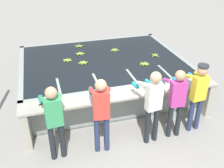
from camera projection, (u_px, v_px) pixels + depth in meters
name	position (u px, v px, depth m)	size (l,w,h in m)	color
ground_plane	(127.00, 133.00, 5.99)	(80.00, 80.00, 0.00)	gray
wash_tank	(103.00, 74.00, 7.58)	(4.50, 3.43, 0.92)	gray
work_ledge	(124.00, 104.00, 5.87)	(4.50, 0.45, 0.92)	#A8A393
worker_0	(54.00, 117.00, 4.89)	(0.44, 0.72, 1.63)	#1E2328
worker_1	(101.00, 109.00, 5.06)	(0.47, 0.73, 1.67)	navy
worker_2	(153.00, 101.00, 5.30)	(0.46, 0.73, 1.68)	#1E2328
worker_3	(176.00, 98.00, 5.49)	(0.44, 0.72, 1.62)	#1E2328
worker_4	(198.00, 91.00, 5.67)	(0.45, 0.73, 1.64)	navy
banana_bunch_floating_0	(80.00, 54.00, 7.70)	(0.28, 0.28, 0.08)	#93BC3D
banana_bunch_floating_1	(67.00, 60.00, 7.28)	(0.26, 0.28, 0.08)	#9EC642
banana_bunch_floating_2	(155.00, 55.00, 7.59)	(0.26, 0.26, 0.08)	#93BC3D
banana_bunch_floating_3	(115.00, 50.00, 7.95)	(0.27, 0.28, 0.08)	#9EC642
banana_bunch_floating_4	(145.00, 64.00, 7.07)	(0.28, 0.28, 0.08)	#8CB738
banana_bunch_floating_5	(83.00, 63.00, 7.13)	(0.28, 0.26, 0.08)	#9EC642
banana_bunch_floating_6	(79.00, 46.00, 8.25)	(0.28, 0.27, 0.08)	#8CB738
knife_0	(44.00, 103.00, 5.39)	(0.30, 0.22, 0.02)	silver
knife_1	(197.00, 84.00, 6.09)	(0.30, 0.23, 0.02)	silver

